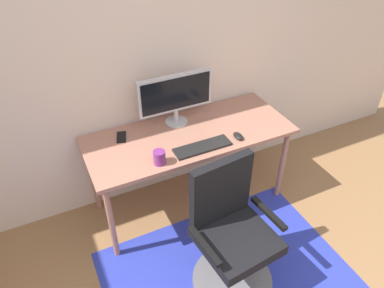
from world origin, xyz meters
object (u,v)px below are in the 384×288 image
(desk, at_px, (190,141))
(office_chair, at_px, (231,243))
(coffee_cup, at_px, (159,157))
(monitor, at_px, (175,95))
(cell_phone, at_px, (121,137))
(keyboard, at_px, (202,147))
(computer_mouse, at_px, (238,136))

(desk, xyz_separation_m, office_chair, (-0.08, -0.80, -0.28))
(coffee_cup, bearing_deg, office_chair, -65.49)
(monitor, distance_m, cell_phone, 0.52)
(coffee_cup, xyz_separation_m, office_chair, (0.26, -0.57, -0.40))
(desk, bearing_deg, cell_phone, 160.41)
(monitor, height_order, coffee_cup, monitor)
(coffee_cup, bearing_deg, keyboard, 4.36)
(desk, distance_m, computer_mouse, 0.38)
(cell_phone, bearing_deg, monitor, 18.77)
(computer_mouse, distance_m, coffee_cup, 0.65)
(desk, bearing_deg, computer_mouse, -34.57)
(desk, relative_size, coffee_cup, 15.77)
(monitor, bearing_deg, desk, -80.25)
(keyboard, height_order, coffee_cup, coffee_cup)
(coffee_cup, height_order, cell_phone, coffee_cup)
(monitor, relative_size, computer_mouse, 5.77)
(monitor, xyz_separation_m, keyboard, (0.04, -0.39, -0.24))
(monitor, distance_m, computer_mouse, 0.57)
(keyboard, height_order, computer_mouse, computer_mouse)
(monitor, height_order, computer_mouse, monitor)
(computer_mouse, bearing_deg, cell_phone, 154.18)
(desk, distance_m, monitor, 0.37)
(desk, distance_m, keyboard, 0.22)
(desk, height_order, keyboard, keyboard)
(desk, xyz_separation_m, cell_phone, (-0.49, 0.17, 0.07))
(keyboard, bearing_deg, desk, 91.57)
(cell_phone, bearing_deg, office_chair, -49.63)
(monitor, bearing_deg, coffee_cup, -126.41)
(cell_phone, xyz_separation_m, office_chair, (0.41, -0.98, -0.35))
(monitor, bearing_deg, keyboard, -84.54)
(monitor, relative_size, office_chair, 0.61)
(monitor, relative_size, cell_phone, 4.28)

